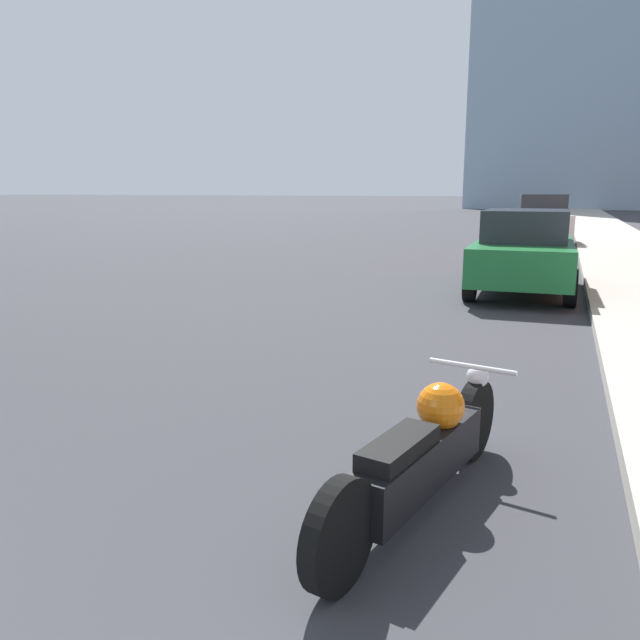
# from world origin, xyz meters

# --- Properties ---
(sidewalk) EXTENTS (2.71, 240.00, 0.15)m
(sidewalk) POSITION_xyz_m (5.23, 40.00, 0.07)
(sidewalk) COLOR #9E998E
(sidewalk) RESTS_ON ground_plane
(motorcycle) EXTENTS (0.79, 2.38, 0.73)m
(motorcycle) POSITION_xyz_m (2.69, 3.95, 0.36)
(motorcycle) COLOR black
(motorcycle) RESTS_ON ground_plane
(parked_car_green) EXTENTS (1.89, 4.07, 1.55)m
(parked_car_green) POSITION_xyz_m (2.74, 12.68, 0.79)
(parked_car_green) COLOR #1E6B33
(parked_car_green) RESTS_ON ground_plane
(parked_car_white) EXTENTS (2.19, 4.19, 1.76)m
(parked_car_white) POSITION_xyz_m (2.68, 24.03, 0.87)
(parked_car_white) COLOR silver
(parked_car_white) RESTS_ON ground_plane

